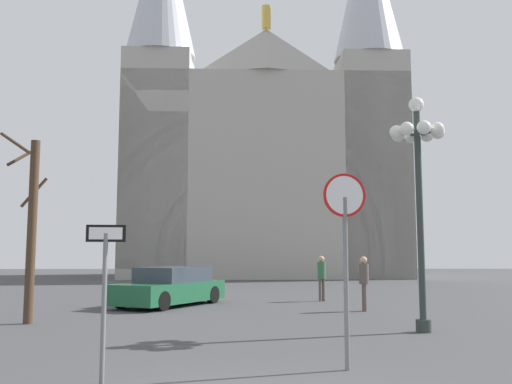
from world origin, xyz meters
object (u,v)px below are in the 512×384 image
object	(u,v)px
cathedral	(264,153)
parked_car_near_green	(170,287)
street_lamp	(418,165)
bare_tree	(31,225)
one_way_arrow_sign	(104,284)
pedestrian_standing	(364,278)
stop_sign	(345,233)
pedestrian_walking	(322,274)

from	to	relation	value
cathedral	parked_car_near_green	size ratio (longest dim) A/B	6.09
street_lamp	bare_tree	distance (m)	10.28
bare_tree	one_way_arrow_sign	bearing A→B (deg)	-61.48
parked_car_near_green	pedestrian_standing	bearing A→B (deg)	-17.12
stop_sign	parked_car_near_green	bearing A→B (deg)	111.43
pedestrian_walking	cathedral	bearing A→B (deg)	93.76
cathedral	one_way_arrow_sign	world-z (taller)	cathedral
bare_tree	pedestrian_walking	xyz separation A→B (m)	(8.81, 6.74, -1.56)
one_way_arrow_sign	parked_car_near_green	world-z (taller)	one_way_arrow_sign
street_lamp	bare_tree	bearing A→B (deg)	169.99
street_lamp	bare_tree	size ratio (longest dim) A/B	1.11
parked_car_near_green	bare_tree	bearing A→B (deg)	-121.90
street_lamp	parked_car_near_green	distance (m)	10.25
parked_car_near_green	one_way_arrow_sign	bearing A→B (deg)	-86.98
one_way_arrow_sign	street_lamp	world-z (taller)	street_lamp
cathedral	one_way_arrow_sign	distance (m)	37.15
cathedral	bare_tree	world-z (taller)	cathedral
cathedral	bare_tree	xyz separation A→B (m)	(-7.34, -29.08, -7.31)
cathedral	street_lamp	xyz separation A→B (m)	(2.69, -30.85, -5.93)
parked_car_near_green	pedestrian_walking	world-z (taller)	pedestrian_walking
cathedral	pedestrian_standing	distance (m)	27.64
one_way_arrow_sign	pedestrian_walking	xyz separation A→B (m)	(5.05, 13.65, -0.35)
bare_tree	pedestrian_standing	xyz separation A→B (m)	(9.66, 3.00, -1.56)
pedestrian_standing	stop_sign	bearing A→B (deg)	-103.95
cathedral	stop_sign	bearing A→B (deg)	-89.85
cathedral	street_lamp	bearing A→B (deg)	-85.02
parked_car_near_green	pedestrian_standing	size ratio (longest dim) A/B	2.81
pedestrian_walking	pedestrian_standing	world-z (taller)	pedestrian_standing
parked_car_near_green	cathedral	bearing A→B (deg)	80.06
stop_sign	bare_tree	world-z (taller)	bare_tree
one_way_arrow_sign	bare_tree	distance (m)	7.95
stop_sign	pedestrian_standing	distance (m)	9.31
street_lamp	parked_car_near_green	size ratio (longest dim) A/B	1.16
stop_sign	pedestrian_standing	bearing A→B (deg)	76.05
one_way_arrow_sign	cathedral	bearing A→B (deg)	84.31
one_way_arrow_sign	parked_car_near_green	distance (m)	11.97
stop_sign	pedestrian_standing	size ratio (longest dim) A/B	1.81
bare_tree	street_lamp	bearing A→B (deg)	-10.01
pedestrian_standing	bare_tree	bearing A→B (deg)	-162.74
one_way_arrow_sign	bare_tree	xyz separation A→B (m)	(-3.75, 6.91, 1.21)
pedestrian_standing	street_lamp	bearing A→B (deg)	-85.59
cathedral	stop_sign	xyz separation A→B (m)	(0.09, -35.05, -7.74)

